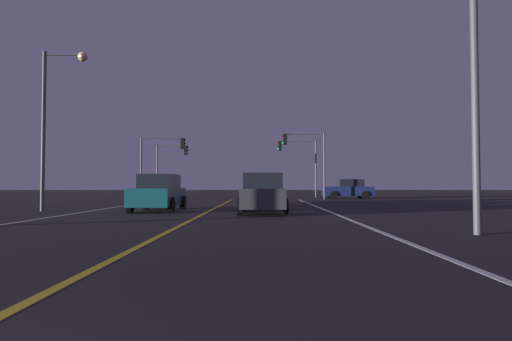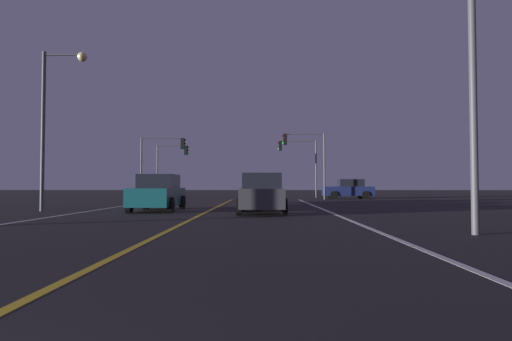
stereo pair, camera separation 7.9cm
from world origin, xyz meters
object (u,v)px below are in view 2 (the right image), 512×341
at_px(car_crossing_side, 348,189).
at_px(car_ahead_far, 264,191).
at_px(traffic_light_near_right, 304,150).
at_px(street_lamp_right_near, 453,45).
at_px(traffic_light_near_left, 163,153).
at_px(car_lead_same_lane, 262,194).
at_px(traffic_light_far_right, 298,155).
at_px(car_oncoming, 158,193).
at_px(street_lamp_left_mid, 54,108).
at_px(traffic_light_far_left, 173,158).

bearing_deg(car_crossing_side, car_ahead_far, 55.56).
relative_size(traffic_light_near_right, street_lamp_right_near, 0.76).
height_order(traffic_light_near_right, traffic_light_near_left, traffic_light_near_right).
relative_size(car_lead_same_lane, traffic_light_near_right, 0.78).
bearing_deg(car_lead_same_lane, traffic_light_near_right, -11.42).
distance_m(traffic_light_near_left, traffic_light_far_right, 12.87).
height_order(car_ahead_far, car_oncoming, same).
xyz_separation_m(traffic_light_near_left, street_lamp_left_mid, (-1.36, -16.09, 0.86)).
distance_m(car_oncoming, traffic_light_far_right, 23.02).
bearing_deg(car_lead_same_lane, car_crossing_side, -21.33).
bearing_deg(traffic_light_far_right, car_oncoming, 68.85).
xyz_separation_m(traffic_light_near_left, traffic_light_far_right, (11.63, 5.50, 0.21)).
xyz_separation_m(traffic_light_near_right, street_lamp_left_mid, (-13.09, -16.09, 0.63)).
height_order(traffic_light_far_left, street_lamp_left_mid, street_lamp_left_mid).
bearing_deg(street_lamp_left_mid, car_ahead_far, 37.00).
bearing_deg(car_ahead_far, street_lamp_left_mid, 127.00).
bearing_deg(traffic_light_near_left, street_lamp_left_mid, -94.84).
height_order(car_crossing_side, traffic_light_far_left, traffic_light_far_left).
relative_size(car_oncoming, traffic_light_near_left, 0.84).
bearing_deg(car_oncoming, street_lamp_right_near, 45.35).
xyz_separation_m(traffic_light_near_left, traffic_light_far_left, (-0.35, 5.50, -0.11)).
distance_m(car_crossing_side, car_oncoming, 21.73).
relative_size(car_ahead_far, car_crossing_side, 1.00).
relative_size(traffic_light_near_left, street_lamp_left_mid, 0.70).
distance_m(street_lamp_right_near, street_lamp_left_mid, 16.96).
bearing_deg(traffic_light_far_right, traffic_light_far_left, 0.00).
bearing_deg(car_lead_same_lane, traffic_light_far_left, 20.70).
bearing_deg(car_ahead_far, traffic_light_far_left, 31.33).
distance_m(traffic_light_near_left, traffic_light_far_left, 5.51).
bearing_deg(traffic_light_near_left, traffic_light_far_right, 25.31).
bearing_deg(car_crossing_side, car_lead_same_lane, 68.67).
xyz_separation_m(car_lead_same_lane, traffic_light_far_right, (3.39, 22.75, 3.26)).
height_order(car_ahead_far, street_lamp_left_mid, street_lamp_left_mid).
bearing_deg(car_ahead_far, car_oncoming, 144.74).
bearing_deg(street_lamp_right_near, traffic_light_far_left, -66.55).
relative_size(traffic_light_far_right, traffic_light_far_left, 1.08).
bearing_deg(traffic_light_far_left, street_lamp_right_near, -66.55).
distance_m(car_ahead_far, street_lamp_right_near, 17.46).
xyz_separation_m(car_crossing_side, car_oncoming, (-12.39, -17.85, 0.00)).
bearing_deg(car_crossing_side, street_lamp_left_mid, 46.67).
height_order(car_crossing_side, car_lead_same_lane, same).
xyz_separation_m(car_crossing_side, street_lamp_right_near, (-2.84, -27.28, 3.81)).
height_order(car_crossing_side, street_lamp_left_mid, street_lamp_left_mid).
height_order(traffic_light_far_left, street_lamp_right_near, street_lamp_right_near).
relative_size(car_ahead_far, car_oncoming, 1.00).
bearing_deg(traffic_light_far_left, car_ahead_far, -58.67).
relative_size(car_crossing_side, traffic_light_near_right, 0.78).
relative_size(car_crossing_side, car_lead_same_lane, 1.00).
xyz_separation_m(traffic_light_near_right, traffic_light_far_right, (-0.10, 5.50, -0.02)).
height_order(traffic_light_near_right, traffic_light_far_left, traffic_light_near_right).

